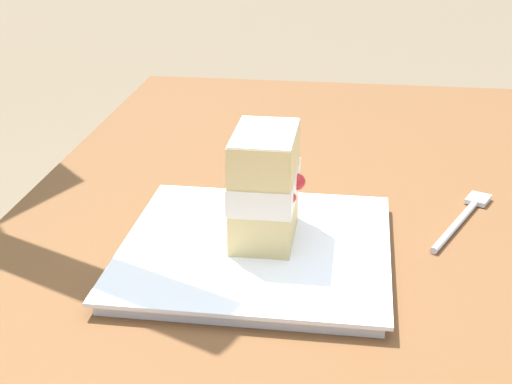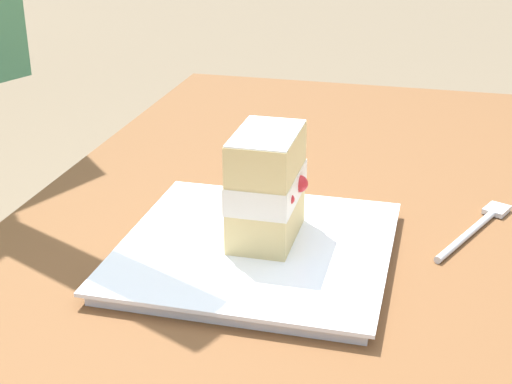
% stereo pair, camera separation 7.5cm
% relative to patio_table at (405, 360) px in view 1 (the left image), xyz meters
% --- Properties ---
extents(patio_table, '(1.40, 0.92, 0.78)m').
position_rel_patio_table_xyz_m(patio_table, '(0.00, 0.00, 0.00)').
color(patio_table, brown).
rests_on(patio_table, ground).
extents(dessert_plate, '(0.27, 0.27, 0.02)m').
position_rel_patio_table_xyz_m(dessert_plate, '(-0.01, -0.16, 0.11)').
color(dessert_plate, white).
rests_on(dessert_plate, patio_table).
extents(cake_slice, '(0.10, 0.07, 0.11)m').
position_rel_patio_table_xyz_m(cake_slice, '(-0.03, -0.15, 0.18)').
color(cake_slice, '#E0C17A').
rests_on(cake_slice, dessert_plate).
extents(dessert_fork, '(0.16, 0.08, 0.01)m').
position_rel_patio_table_xyz_m(dessert_fork, '(-0.13, 0.06, 0.11)').
color(dessert_fork, silver).
rests_on(dessert_fork, patio_table).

